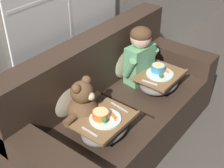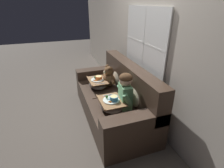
% 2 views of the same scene
% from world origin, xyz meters
% --- Properties ---
extents(ground_plane, '(14.00, 14.00, 0.00)m').
position_xyz_m(ground_plane, '(0.00, 0.00, 0.00)').
color(ground_plane, '#4C443D').
extents(wall_back_with_window, '(8.00, 0.08, 2.60)m').
position_xyz_m(wall_back_with_window, '(0.00, 0.58, 1.30)').
color(wall_back_with_window, '#BCB2A3').
rests_on(wall_back_with_window, ground_plane).
extents(couch, '(1.97, 0.88, 0.92)m').
position_xyz_m(couch, '(0.00, 0.07, 0.33)').
color(couch, '#38281E').
rests_on(couch, ground_plane).
extents(throw_pillow_behind_child, '(0.39, 0.19, 0.40)m').
position_xyz_m(throw_pillow_behind_child, '(0.38, 0.25, 0.60)').
color(throw_pillow_behind_child, '#C1B293').
rests_on(throw_pillow_behind_child, couch).
extents(throw_pillow_behind_teddy, '(0.35, 0.17, 0.36)m').
position_xyz_m(throw_pillow_behind_teddy, '(-0.38, 0.25, 0.60)').
color(throw_pillow_behind_teddy, '#C1B293').
rests_on(throw_pillow_behind_teddy, couch).
extents(child_figure, '(0.39, 0.20, 0.54)m').
position_xyz_m(child_figure, '(0.38, 0.08, 0.71)').
color(child_figure, '#66A370').
rests_on(child_figure, couch).
extents(teddy_bear, '(0.43, 0.30, 0.40)m').
position_xyz_m(teddy_bear, '(-0.38, 0.07, 0.58)').
color(teddy_bear, brown).
rests_on(teddy_bear, couch).
extents(lap_tray_child, '(0.43, 0.34, 0.22)m').
position_xyz_m(lap_tray_child, '(0.38, -0.14, 0.50)').
color(lap_tray_child, slate).
rests_on(lap_tray_child, child_figure).
extents(lap_tray_teddy, '(0.44, 0.31, 0.21)m').
position_xyz_m(lap_tray_teddy, '(-0.38, -0.14, 0.50)').
color(lap_tray_teddy, slate).
rests_on(lap_tray_teddy, teddy_bear).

